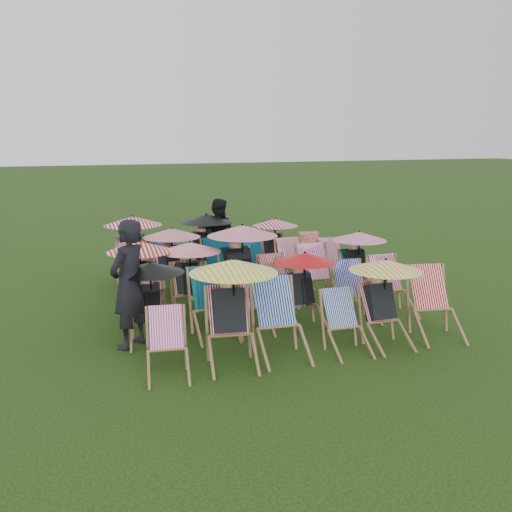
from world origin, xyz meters
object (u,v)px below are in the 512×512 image
object	(u,v)px
deckchair_5	(436,304)
deckchair_29	(313,252)
person_rear	(218,235)
deckchair_0	(167,345)
person_left	(129,284)

from	to	relation	value
deckchair_5	deckchair_29	size ratio (longest dim) A/B	1.29
person_rear	deckchair_29	bearing A→B (deg)	-160.34
deckchair_29	person_rear	bearing A→B (deg)	173.40
deckchair_0	deckchair_5	xyz separation A→B (m)	(4.03, 0.09, 0.10)
deckchair_0	person_left	bearing A→B (deg)	112.52
deckchair_5	person_left	size ratio (longest dim) A/B	0.57
deckchair_0	deckchair_5	world-z (taller)	deckchair_5
deckchair_29	person_left	bearing A→B (deg)	-134.30
deckchair_0	person_left	world-z (taller)	person_left
deckchair_5	person_rear	size ratio (longest dim) A/B	0.65
person_left	person_rear	bearing A→B (deg)	-165.66
person_rear	deckchair_0	bearing A→B (deg)	101.88
deckchair_5	person_left	distance (m)	4.49
deckchair_0	person_rear	world-z (taller)	person_rear
deckchair_29	person_rear	size ratio (longest dim) A/B	0.50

